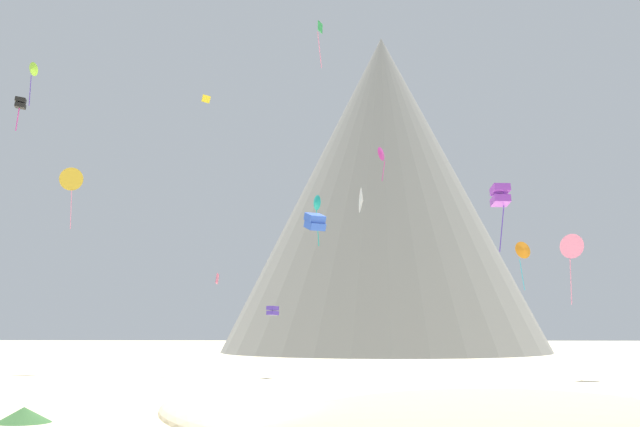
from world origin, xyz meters
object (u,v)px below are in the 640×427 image
Objects in this scene: kite_yellow_high at (206,99)px; kite_white_mid at (362,200)px; kite_violet_mid at (500,196)px; kite_orange_low at (523,250)px; kite_magenta_mid at (382,154)px; bush_far_left at (300,404)px; kite_teal_mid at (316,203)px; kite_black_mid at (20,103)px; kite_green_high at (320,34)px; bush_scatter_east at (349,394)px; kite_blue_low at (315,222)px; kite_lime_high at (32,70)px; rock_massif at (397,206)px; kite_gold_mid at (71,180)px; kite_pink_low at (571,247)px; bush_mid_center at (476,393)px; bush_low_patch at (24,415)px; kite_indigo_low at (273,311)px; kite_rainbow_low at (217,279)px.

kite_yellow_high is 25.25m from kite_white_mid.
kite_violet_mid is (27.55, -23.89, -14.84)m from kite_yellow_high.
kite_magenta_mid is (-16.17, 0.01, 11.41)m from kite_orange_low.
kite_teal_mid is (-0.12, 23.87, 15.44)m from bush_far_left.
kite_green_high is at bearing 107.13° from kite_black_mid.
bush_scatter_east is 0.23× the size of kite_teal_mid.
kite_blue_low is 0.48× the size of kite_lime_high.
rock_massif is at bearing -11.69° from kite_white_mid.
bush_far_left is at bearing -159.63° from kite_magenta_mid.
kite_violet_mid is at bearing 25.57° from kite_teal_mid.
kite_pink_low is at bearing 156.39° from kite_gold_mid.
kite_gold_mid reaches higher than bush_far_left.
bush_far_left reaches higher than bush_mid_center.
kite_orange_low is (11.59, -48.47, -12.23)m from rock_massif.
kite_orange_low is at bearing -48.77° from kite_white_mid.
kite_pink_low is 52.44m from kite_gold_mid.
kite_green_high is at bearing -18.77° from kite_yellow_high.
rock_massif is 37.16× the size of kite_blue_low.
kite_violet_mid is at bearing -29.20° from kite_yellow_high.
bush_low_patch is 0.98× the size of kite_black_mid.
kite_black_mid is (-27.02, 11.45, 22.45)m from bush_scatter_east.
kite_lime_high reaches higher than kite_magenta_mid.
kite_green_high is 3.99× the size of kite_indigo_low.
kite_violet_mid is at bearing 59.77° from bush_mid_center.
kite_indigo_low is (-15.72, -65.27, -19.40)m from rock_massif.
bush_far_left is 29.76m from kite_white_mid.
kite_gold_mid reaches higher than kite_indigo_low.
kite_blue_low is (13.45, 25.61, 12.93)m from bush_low_patch.
kite_magenta_mid is (3.93, 41.02, 24.23)m from bush_scatter_east.
bush_scatter_east is at bearing -22.01° from kite_teal_mid.
kite_teal_mid is 29.38m from kite_lime_high.
kite_white_mid is at bearing 80.74° from bush_far_left.
rock_massif is at bearing 59.82° from kite_green_high.
kite_orange_low is at bearing 107.83° from kite_black_mid.
kite_black_mid is at bearing -168.63° from kite_green_high.
kite_gold_mid is (-14.36, -1.07, -9.20)m from kite_yellow_high.
kite_green_high is 1.17× the size of kite_magenta_mid.
kite_yellow_high is at bearing -48.08° from kite_violet_mid.
kite_teal_mid is 1.65× the size of kite_black_mid.
kite_green_high is at bearing 89.96° from bush_far_left.
kite_teal_mid is 23.48m from kite_yellow_high.
kite_gold_mid is 15.62m from kite_lime_high.
kite_indigo_low is (-4.26, 4.32, -9.58)m from kite_teal_mid.
bush_mid_center is at bearing 64.99° from kite_black_mid.
bush_scatter_east is at bearing -139.54° from kite_orange_low.
kite_orange_low is 7.03× the size of kite_rainbow_low.
kite_magenta_mid is (6.71, 26.74, 11.39)m from kite_blue_low.
bush_mid_center is 1.58× the size of kite_rainbow_low.
kite_rainbow_low is (-6.82, -19.44, -25.93)m from kite_green_high.
kite_teal_mid reaches higher than kite_indigo_low.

